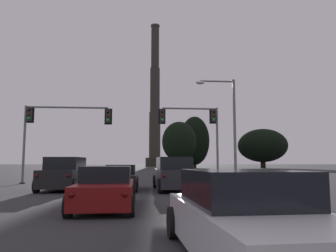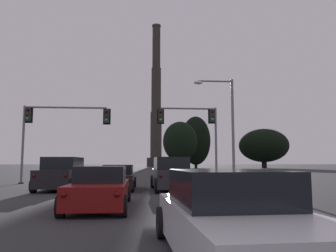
# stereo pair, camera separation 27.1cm
# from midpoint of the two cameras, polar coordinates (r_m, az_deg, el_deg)

# --- Properties ---
(suv_left_lane_front) EXTENTS (2.21, 4.95, 1.86)m
(suv_left_lane_front) POSITION_cam_midpoint_polar(r_m,az_deg,el_deg) (19.91, -17.85, -7.96)
(suv_left_lane_front) COLOR black
(suv_left_lane_front) RESTS_ON ground_plane
(sedan_center_lane_front) EXTENTS (2.00, 4.71, 1.43)m
(sedan_center_lane_front) POSITION_cam_midpoint_polar(r_m,az_deg,el_deg) (19.44, -8.61, -8.92)
(sedan_center_lane_front) COLOR black
(sedan_center_lane_front) RESTS_ON ground_plane
(suv_right_lane_front) EXTENTS (2.24, 4.95, 1.86)m
(suv_right_lane_front) POSITION_cam_midpoint_polar(r_m,az_deg,el_deg) (18.79, 0.58, -8.38)
(suv_right_lane_front) COLOR #232328
(suv_right_lane_front) RESTS_ON ground_plane
(sedan_center_lane_second) EXTENTS (2.03, 4.72, 1.43)m
(sedan_center_lane_second) POSITION_cam_midpoint_polar(r_m,az_deg,el_deg) (11.69, -11.36, -10.59)
(sedan_center_lane_second) COLOR maroon
(sedan_center_lane_second) RESTS_ON ground_plane
(sedan_right_lane_third) EXTENTS (2.19, 4.78, 1.43)m
(sedan_right_lane_third) POSITION_cam_midpoint_polar(r_m,az_deg,el_deg) (5.40, 12.12, -15.65)
(sedan_right_lane_third) COLOR silver
(sedan_right_lane_third) RESTS_ON ground_plane
(traffic_light_overhead_left) EXTENTS (6.64, 0.50, 5.84)m
(traffic_light_overhead_left) POSITION_cam_midpoint_polar(r_m,az_deg,el_deg) (26.22, -19.35, 0.45)
(traffic_light_overhead_left) COLOR slate
(traffic_light_overhead_left) RESTS_ON ground_plane
(traffic_light_overhead_right) EXTENTS (4.97, 0.50, 6.02)m
(traffic_light_overhead_right) POSITION_cam_midpoint_polar(r_m,az_deg,el_deg) (26.58, 4.94, 0.19)
(traffic_light_overhead_right) COLOR slate
(traffic_light_overhead_right) RESTS_ON ground_plane
(street_lamp) EXTENTS (2.91, 0.36, 7.58)m
(street_lamp) POSITION_cam_midpoint_polar(r_m,az_deg,el_deg) (23.93, 10.09, 1.28)
(street_lamp) COLOR slate
(street_lamp) RESTS_ON ground_plane
(smokestack) EXTENTS (7.04, 7.04, 57.01)m
(smokestack) POSITION_cam_midpoint_polar(r_m,az_deg,el_deg) (129.15, -2.36, 2.87)
(smokestack) COLOR #2B2722
(smokestack) RESTS_ON ground_plane
(treeline_right_mid) EXTENTS (8.43, 7.59, 14.76)m
(treeline_right_mid) POSITION_cam_midpoint_polar(r_m,az_deg,el_deg) (93.95, 4.58, -2.55)
(treeline_right_mid) COLOR black
(treeline_right_mid) RESTS_ON ground_plane
(treeline_center_right) EXTENTS (8.64, 7.78, 11.84)m
(treeline_center_right) POSITION_cam_midpoint_polar(r_m,az_deg,el_deg) (82.26, 1.88, -2.74)
(treeline_center_right) COLOR black
(treeline_center_right) RESTS_ON ground_plane
(treeline_far_left) EXTENTS (13.89, 12.50, 11.01)m
(treeline_far_left) POSITION_cam_midpoint_polar(r_m,az_deg,el_deg) (95.73, 16.05, -3.29)
(treeline_far_left) COLOR black
(treeline_far_left) RESTS_ON ground_plane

